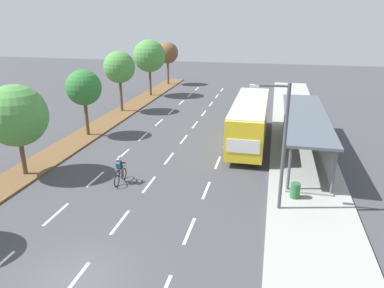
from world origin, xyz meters
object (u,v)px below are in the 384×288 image
Objects in this scene: median_tree_second at (16,116)px; median_tree_fourth at (119,67)px; bus_shelter at (308,130)px; cyclist at (120,171)px; median_tree_fifth at (149,56)px; streetlight at (281,139)px; trash_bin at (295,190)px; median_tree_farthest at (168,53)px; median_tree_third at (84,88)px; bus at (250,118)px.

median_tree_second is 16.62m from median_tree_fourth.
cyclist is at bearing -146.90° from bus_shelter.
median_tree_fifth reaches higher than streetlight.
cyclist is 7.07m from median_tree_second.
streetlight is at bearing -59.02° from median_tree_fifth.
bus_shelter is at bearing -44.30° from median_tree_fifth.
trash_bin is at bearing 0.29° from cyclist.
median_tree_farthest reaches higher than bus_shelter.
bus_shelter reaches higher than cyclist.
median_tree_fifth is 8.31m from median_tree_farthest.
median_tree_farthest reaches higher than trash_bin.
median_tree_fifth is (-0.08, 16.60, 0.87)m from median_tree_third.
median_tree_third is 18.69m from trash_bin.
median_tree_fifth is 29.99m from trash_bin.
median_tree_fourth reaches higher than bus.
median_tree_second is at bearing -178.90° from trash_bin.
median_tree_fourth is (-13.79, 7.15, 2.57)m from bus.
median_tree_fourth is at bearing 91.57° from median_tree_second.
streetlight is at bearing -65.38° from median_tree_farthest.
median_tree_fourth is 0.91× the size of median_tree_fifth.
median_tree_fifth reaches higher than median_tree_third.
median_tree_third is 6.37× the size of trash_bin.
streetlight is at bearing -126.77° from trash_bin.
streetlight is (15.70, -34.26, -0.65)m from median_tree_farthest.
bus is 1.74× the size of streetlight.
median_tree_second is 8.30m from median_tree_third.
streetlight reaches higher than median_tree_second.
streetlight is at bearing -31.11° from median_tree_third.
trash_bin is (16.73, -32.88, -3.97)m from median_tree_farthest.
median_tree_farthest is (-0.19, 24.90, 0.47)m from median_tree_third.
median_tree_fifth is at bearing -89.25° from median_tree_farthest.
cyclist is 0.30× the size of median_tree_fourth.
cyclist is at bearing -179.71° from trash_bin.
median_tree_fifth is (-6.42, 24.63, 4.15)m from cyclist.
median_tree_fifth is 30.30m from streetlight.
cyclist is 10.20m from trash_bin.
cyclist is at bearing -75.39° from median_tree_fifth.
median_tree_farthest reaches higher than median_tree_second.
median_tree_third reaches higher than bus.
bus is at bearing -60.33° from median_tree_farthest.
median_tree_third is 0.91× the size of median_tree_farthest.
median_tree_second is 1.05× the size of median_tree_third.
median_tree_fourth is at bearing -90.92° from median_tree_farthest.
cyclist is at bearing -127.32° from bus.
streetlight is at bearing -8.24° from cyclist.
cyclist is 10.75m from median_tree_third.
median_tree_fourth is at bearing 152.60° from bus.
median_tree_farthest is at bearing 90.32° from median_tree_second.
bus_shelter is 17.77m from median_tree_third.
median_tree_fourth is 7.23× the size of trash_bin.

